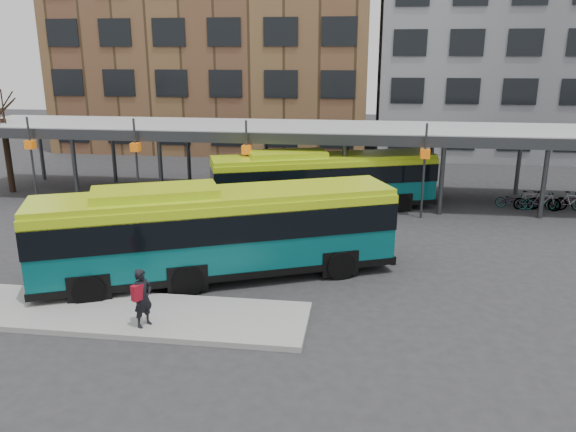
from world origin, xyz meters
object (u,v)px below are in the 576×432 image
object	(u,v)px
tree	(7,152)
bus_rear	(323,179)
pedestrian	(142,298)
bus_front	(217,230)

from	to	relation	value
tree	bus_rear	bearing A→B (deg)	-4.58
bus_rear	pedestrian	bearing A→B (deg)	-126.48
bus_rear	pedestrian	xyz separation A→B (m)	(-4.26, -14.31, -0.59)
tree	bus_rear	xyz separation A→B (m)	(18.92, -1.51, -0.75)
tree	pedestrian	world-z (taller)	tree
tree	bus_front	bearing A→B (deg)	-35.90
tree	bus_front	size ratio (longest dim) A/B	0.43
tree	pedestrian	bearing A→B (deg)	-47.21
bus_front	pedestrian	size ratio (longest dim) A/B	7.21
tree	bus_rear	distance (m)	18.99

